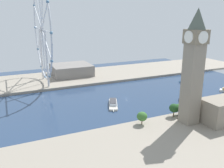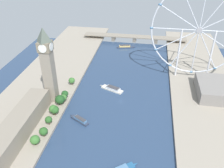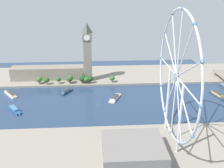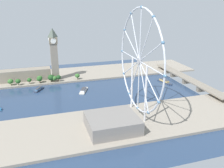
# 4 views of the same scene
# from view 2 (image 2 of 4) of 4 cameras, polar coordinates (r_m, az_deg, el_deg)

# --- Properties ---
(ground_plane) EXTENTS (381.87, 381.87, 0.00)m
(ground_plane) POSITION_cam_2_polar(r_m,az_deg,el_deg) (295.83, 2.07, -4.05)
(ground_plane) COLOR navy
(riverbank_left) EXTENTS (90.00, 520.00, 3.00)m
(riverbank_left) POSITION_cam_2_polar(r_m,az_deg,el_deg) (322.84, -16.91, -1.90)
(riverbank_left) COLOR gray
(riverbank_left) RESTS_ON ground_plane
(riverbank_right) EXTENTS (90.00, 520.00, 3.00)m
(riverbank_right) POSITION_cam_2_polar(r_m,az_deg,el_deg) (303.68, 22.40, -5.39)
(riverbank_right) COLOR gray
(riverbank_right) RESTS_ON ground_plane
(clock_tower) EXTENTS (14.76, 14.76, 89.74)m
(clock_tower) POSITION_cam_2_polar(r_m,az_deg,el_deg) (278.53, -14.91, 4.35)
(clock_tower) COLOR gray
(clock_tower) RESTS_ON riverbank_left
(parliament_block) EXTENTS (22.00, 113.11, 19.65)m
(parliament_block) POSITION_cam_2_polar(r_m,az_deg,el_deg) (255.77, -21.46, -9.60)
(parliament_block) COLOR gray
(parliament_block) RESTS_ON riverbank_left
(tree_row_embankment) EXTENTS (12.29, 119.69, 12.62)m
(tree_row_embankment) POSITION_cam_2_polar(r_m,az_deg,el_deg) (276.16, -13.10, -5.28)
(tree_row_embankment) COLOR #513823
(tree_row_embankment) RESTS_ON riverbank_left
(ferris_wheel) EXTENTS (124.96, 3.20, 129.03)m
(ferris_wheel) POSITION_cam_2_polar(r_m,az_deg,el_deg) (332.81, 19.90, 11.73)
(ferris_wheel) COLOR silver
(ferris_wheel) RESTS_ON riverbank_right
(riverside_hall) EXTENTS (49.18, 54.69, 15.28)m
(riverside_hall) POSITION_cam_2_polar(r_m,az_deg,el_deg) (325.81, 23.72, -1.12)
(riverside_hall) COLOR gray
(riverside_hall) RESTS_ON riverbank_right
(river_bridge) EXTENTS (193.87, 17.64, 10.04)m
(river_bridge) POSITION_cam_2_polar(r_m,az_deg,el_deg) (471.61, 5.37, 10.97)
(river_bridge) COLOR gray
(river_bridge) RESTS_ON ground_plane
(tour_boat_0) EXTENTS (35.63, 13.67, 5.18)m
(tour_boat_0) POSITION_cam_2_polar(r_m,az_deg,el_deg) (441.76, 3.17, 8.83)
(tour_boat_0) COLOR #2D384C
(tour_boat_0) RESTS_ON ground_plane
(tour_boat_3) EXTENTS (25.65, 17.30, 4.86)m
(tour_boat_3) POSITION_cam_2_polar(r_m,az_deg,el_deg) (266.87, -7.66, -8.36)
(tour_boat_3) COLOR #2D384C
(tour_boat_3) RESTS_ON ground_plane
(tour_boat_4) EXTENTS (33.97, 19.24, 4.86)m
(tour_boat_4) POSITION_cam_2_polar(r_m,az_deg,el_deg) (315.26, 0.07, -1.11)
(tour_boat_4) COLOR beige
(tour_boat_4) RESTS_ON ground_plane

